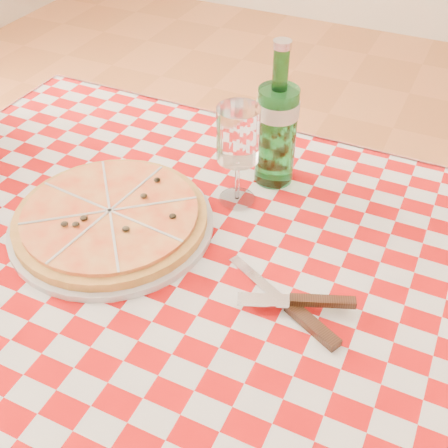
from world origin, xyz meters
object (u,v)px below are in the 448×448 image
at_px(pizza_plate, 111,217).
at_px(wine_glass, 238,157).
at_px(dining_table, 219,324).
at_px(water_bottle, 277,116).

height_order(pizza_plate, wine_glass, wine_glass).
xyz_separation_m(pizza_plate, wine_glass, (0.16, 0.15, 0.07)).
relative_size(dining_table, water_bottle, 4.58).
distance_m(pizza_plate, water_bottle, 0.33).
bearing_deg(wine_glass, dining_table, -73.48).
distance_m(water_bottle, wine_glass, 0.10).
bearing_deg(water_bottle, dining_table, -85.33).
xyz_separation_m(water_bottle, wine_glass, (-0.03, -0.09, -0.04)).
bearing_deg(wine_glass, water_bottle, 68.48).
distance_m(dining_table, water_bottle, 0.36).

